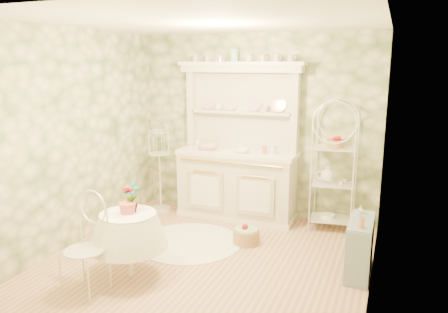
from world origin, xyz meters
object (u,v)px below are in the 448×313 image
at_px(cafe_chair, 84,254).
at_px(floor_basket, 246,236).
at_px(bakers_rack, 334,168).
at_px(kitchen_dresser, 237,142).
at_px(round_table, 129,248).
at_px(side_shelf, 360,246).
at_px(birdcage_stand, 160,167).

xyz_separation_m(cafe_chair, floor_basket, (1.11, 1.75, -0.32)).
xyz_separation_m(bakers_rack, cafe_chair, (-2.05, -2.67, -0.46)).
xyz_separation_m(kitchen_dresser, round_table, (-0.44, -2.17, -0.82)).
distance_m(bakers_rack, side_shelf, 1.43).
bearing_deg(kitchen_dresser, round_table, -101.41).
distance_m(birdcage_stand, floor_basket, 1.93).
height_order(bakers_rack, cafe_chair, bakers_rack).
bearing_deg(bakers_rack, floor_basket, -142.54).
height_order(kitchen_dresser, birdcage_stand, kitchen_dresser).
bearing_deg(side_shelf, cafe_chair, -152.87).
distance_m(side_shelf, birdcage_stand, 3.28).
relative_size(round_table, birdcage_stand, 0.46).
bearing_deg(floor_basket, side_shelf, -12.61).
bearing_deg(floor_basket, kitchen_dresser, 117.18).
bearing_deg(birdcage_stand, kitchen_dresser, 6.43).
distance_m(kitchen_dresser, side_shelf, 2.37).
distance_m(kitchen_dresser, cafe_chair, 2.81).
distance_m(round_table, cafe_chair, 0.52).
bearing_deg(kitchen_dresser, floor_basket, -62.82).
height_order(bakers_rack, side_shelf, bakers_rack).
distance_m(cafe_chair, floor_basket, 2.10).
xyz_separation_m(kitchen_dresser, bakers_rack, (1.39, 0.03, -0.27)).
bearing_deg(round_table, floor_basket, 55.42).
bearing_deg(birdcage_stand, side_shelf, -18.96).
height_order(bakers_rack, round_table, bakers_rack).
bearing_deg(cafe_chair, kitchen_dresser, 83.59).
height_order(side_shelf, round_table, round_table).
height_order(kitchen_dresser, floor_basket, kitchen_dresser).
relative_size(side_shelf, round_table, 1.13).
distance_m(kitchen_dresser, birdcage_stand, 1.31).
distance_m(bakers_rack, round_table, 2.92).
bearing_deg(round_table, kitchen_dresser, 78.59).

